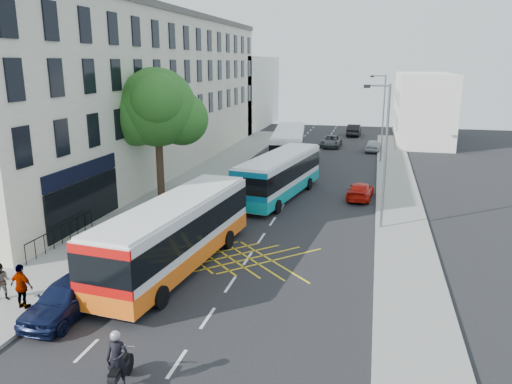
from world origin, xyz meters
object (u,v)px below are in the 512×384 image
Objects in this scene: motorbike at (118,362)px; red_hatchback at (360,191)px; lamp_far at (382,114)px; parked_car_silver at (143,232)px; lamp_near at (384,149)px; pedestrian_near at (1,282)px; parked_car_blue at (67,298)px; street_tree at (157,108)px; bus_far at (289,146)px; bus_near at (176,233)px; distant_car_silver at (373,145)px; distant_car_dark at (354,130)px; bus_mid at (279,175)px; distant_car_grey at (331,141)px; pedestrian_far at (22,286)px.

red_hatchback is (6.03, 23.07, -0.33)m from motorbike.
parked_car_silver is (-11.80, -25.72, -3.83)m from lamp_far.
lamp_near reaches higher than parked_car_silver.
parked_car_blue is at bearing -30.43° from pedestrian_near.
street_tree is 2.21× the size of red_hatchback.
motorbike is (0.93, -33.77, -0.82)m from bus_far.
distant_car_silver is (8.42, 34.06, -1.04)m from bus_near.
red_hatchback is at bearing 95.87° from distant_car_dark.
bus_far is at bearing 52.03° from pedestrian_near.
bus_mid is at bearing 141.46° from lamp_near.
parked_car_silver is (-4.95, -11.18, -0.83)m from bus_mid.
distant_car_silver is 0.83× the size of distant_car_dark.
lamp_near is 28.97m from distant_car_grey.
bus_far is 2.83× the size of parked_car_blue.
lamp_near reaches higher than bus_mid.
pedestrian_near is at bearing -88.91° from street_tree.
distant_car_grey is (2.96, 11.03, -1.10)m from bus_far.
pedestrian_far is (1.21, -0.35, 0.11)m from pedestrian_near.
street_tree reaches higher than distant_car_dark.
bus_mid is 2.48× the size of distant_car_dark.
distant_car_dark is 51.75m from pedestrian_near.
pedestrian_far is (-9.98, -50.88, 0.29)m from distant_car_dark.
distant_car_silver is at bearing 43.10° from bus_far.
street_tree is at bearing 103.95° from parked_car_silver.
red_hatchback is 2.57× the size of pedestrian_near.
lamp_near is 2.13× the size of distant_car_silver.
bus_far reaches higher than pedestrian_far.
lamp_far is 35.13m from parked_car_blue.
street_tree is at bearing 61.33° from distant_car_silver.
lamp_near is 1.77× the size of distant_car_grey.
motorbike is 0.58× the size of distant_car_silver.
lamp_far is at bearing 98.72° from distant_car_silver.
distant_car_silver is at bearing 44.29° from pedestrian_near.
motorbike is (7.38, -19.56, -5.39)m from street_tree.
street_tree is 0.79× the size of bus_mid.
distant_car_silver is (7.56, 9.08, -1.08)m from bus_far.
distant_car_dark is at bearing 79.46° from distant_car_grey.
bus_mid is 21.71m from distant_car_silver.
red_hatchback is 22.09m from distant_car_grey.
pedestrian_far is at bearing -173.63° from parked_car_blue.
street_tree is 37.05m from distant_car_dark.
distant_car_dark is (-1.92, 31.27, 0.17)m from red_hatchback.
bus_mid is at bearing 80.69° from motorbike.
distant_car_grey is at bearing -74.65° from red_hatchback.
bus_near is 24.99m from bus_far.
street_tree is 16.26m from bus_far.
distant_car_silver is at bearing 58.97° from street_tree.
distant_car_grey is (-5.29, 8.20, -3.99)m from lamp_far.
bus_near is 9.01m from motorbike.
bus_mid is 7.23× the size of pedestrian_near.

